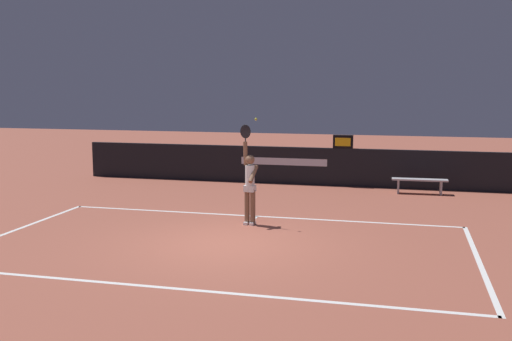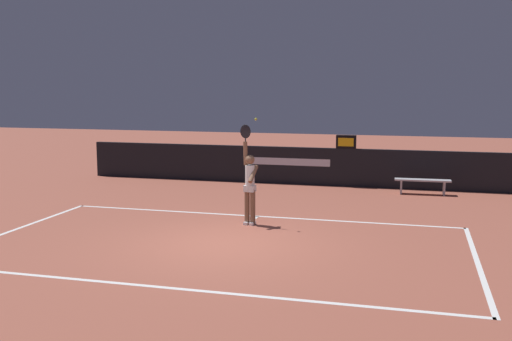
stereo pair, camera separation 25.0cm
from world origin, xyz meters
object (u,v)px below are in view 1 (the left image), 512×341
tennis_player (250,183)px  courtside_bench_near (420,182)px  tennis_ball (256,119)px  speed_display (343,142)px

tennis_player → courtside_bench_near: (4.21, 5.44, -0.67)m
tennis_ball → courtside_bench_near: (4.03, 5.53, -2.27)m
speed_display → courtside_bench_near: bearing=-19.7°
speed_display → tennis_player: tennis_player is taller
tennis_player → speed_display: bearing=75.4°
tennis_ball → courtside_bench_near: 7.21m
tennis_player → tennis_ball: 1.61m
tennis_player → tennis_ball: bearing=-26.8°
tennis_player → tennis_ball: (0.18, -0.09, 1.60)m
tennis_ball → courtside_bench_near: size_ratio=0.04×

